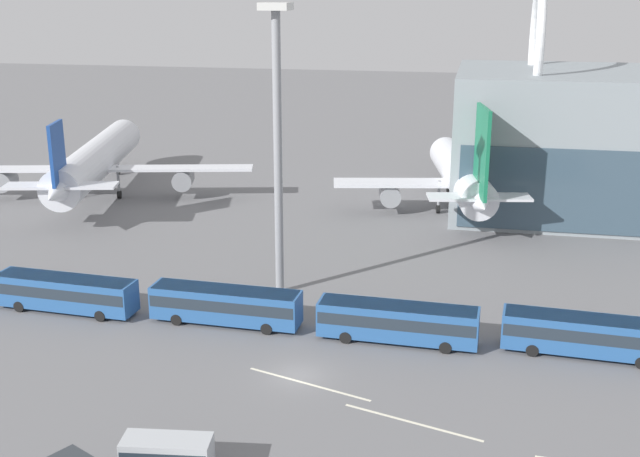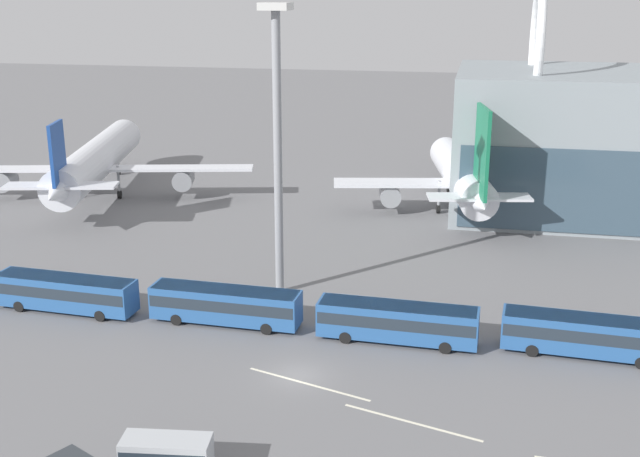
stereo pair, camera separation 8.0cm
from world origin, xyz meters
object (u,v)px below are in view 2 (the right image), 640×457
Objects in this scene: shuttle_bus_1 at (66,291)px; floodlight_mast at (277,126)px; airliner_at_gate_near at (95,161)px; shuttle_bus_4 at (587,334)px; service_van_foreground at (166,453)px; shuttle_bus_3 at (397,320)px; shuttle_bus_2 at (225,303)px; airliner_at_gate_far at (462,176)px.

floodlight_mast is at bearing 29.27° from shuttle_bus_1.
airliner_at_gate_near reaches higher than shuttle_bus_1.
shuttle_bus_1 is at bearing -176.22° from shuttle_bus_4.
service_van_foreground is (18.33, -21.80, -0.50)m from shuttle_bus_1.
shuttle_bus_3 is at bearing -36.23° from floodlight_mast.
shuttle_bus_1 is 2.38× the size of service_van_foreground.
shuttle_bus_2 is 16.50m from floodlight_mast.
floodlight_mast is (2.69, 8.27, 14.02)m from shuttle_bus_2.
shuttle_bus_1 is at bearing -56.96° from service_van_foreground.
shuttle_bus_2 and shuttle_bus_3 have the same top height.
airliner_at_gate_far is (49.41, 2.27, -0.24)m from airliner_at_gate_near.
shuttle_bus_3 is at bearing -142.98° from airliner_at_gate_near.
shuttle_bus_4 is (14.89, 0.43, 0.00)m from shuttle_bus_3.
floodlight_mast is (-12.19, 8.94, 14.02)m from shuttle_bus_3.
airliner_at_gate_far is 2.50× the size of shuttle_bus_1.
airliner_at_gate_near is at bearing 142.02° from shuttle_bus_3.
floodlight_mast reaches higher than airliner_at_gate_far.
shuttle_bus_3 is at bearing 2.68° from shuttle_bus_1.
airliner_at_gate_near is at bearing -67.17° from service_van_foreground.
airliner_at_gate_far is at bearing 63.46° from floodlight_mast.
airliner_at_gate_far is 5.97× the size of service_van_foreground.
airliner_at_gate_far is 2.50× the size of shuttle_bus_4.
shuttle_bus_1 is (-33.45, -40.19, -2.86)m from airliner_at_gate_far.
shuttle_bus_4 is at bearing 3.57° from shuttle_bus_1.
shuttle_bus_1 reaches higher than service_van_foreground.
airliner_at_gate_far is 52.36m from shuttle_bus_1.
shuttle_bus_4 is at bearing -175.37° from airliner_at_gate_far.
airliner_at_gate_far is 41.90m from shuttle_bus_4.
airliner_at_gate_near is at bearing 116.50° from shuttle_bus_1.
floodlight_mast is (17.58, 8.42, 14.02)m from shuttle_bus_1.
airliner_at_gate_far is at bearing 67.29° from shuttle_bus_2.
floodlight_mast is at bearing 145.83° from shuttle_bus_3.
shuttle_bus_2 is 1.00× the size of shuttle_bus_4.
service_van_foreground is (-15.11, -61.98, -3.36)m from airliner_at_gate_far.
airliner_at_gate_far reaches higher than airliner_at_gate_near.
airliner_at_gate_near is 41.26m from shuttle_bus_1.
shuttle_bus_3 is (29.77, -0.52, 0.00)m from shuttle_bus_1.
shuttle_bus_4 is at bearing -17.43° from floodlight_mast.
shuttle_bus_2 is 2.37× the size of service_van_foreground.
floodlight_mast is at bearing 142.53° from airliner_at_gate_far.
shuttle_bus_1 is 1.00× the size of shuttle_bus_4.
shuttle_bus_4 is at bearing -135.02° from airliner_at_gate_near.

